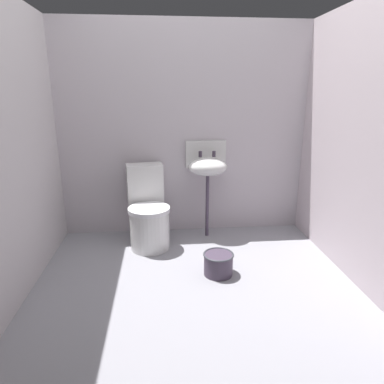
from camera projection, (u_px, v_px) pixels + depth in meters
name	position (u px, v px, depth m)	size (l,w,h in m)	color
ground_plane	(195.00, 293.00, 2.67)	(2.96, 2.78, 0.08)	gray
wall_back	(184.00, 131.00, 3.54)	(2.96, 0.10, 2.16)	#B7AEB6
wall_left	(3.00, 152.00, 2.33)	(0.10, 2.58, 2.16)	#B9B2B4
wall_right	(369.00, 147.00, 2.56)	(0.10, 2.58, 2.16)	#BDADB5
toilet_near_wall	(148.00, 214.00, 3.34)	(0.46, 0.64, 0.78)	silver
sink	(207.00, 166.00, 3.45)	(0.42, 0.35, 0.99)	#403546
bucket	(218.00, 263.00, 2.84)	(0.26, 0.26, 0.19)	#403546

